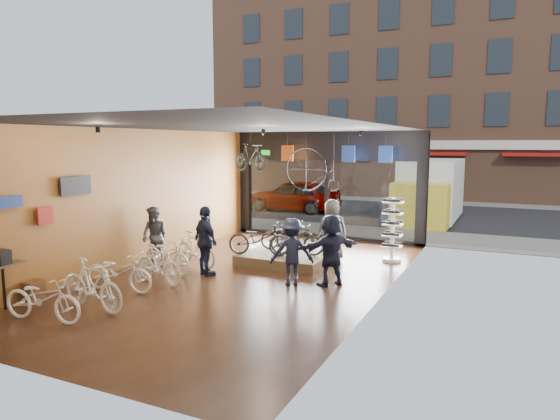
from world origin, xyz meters
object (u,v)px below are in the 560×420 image
Objects in this scene: box_truck at (428,192)px; customer_3 at (292,252)px; floor_bike_0 at (43,298)px; floor_bike_4 at (167,255)px; sunglasses_rack at (392,230)px; hung_bike at (250,157)px; floor_bike_2 at (119,272)px; display_bike_left at (259,239)px; display_bike_right at (288,236)px; customer_4 at (332,230)px; penny_farthing at (314,171)px; customer_5 at (331,250)px; floor_bike_5 at (196,249)px; customer_2 at (206,241)px; floor_bike_1 at (93,285)px; floor_bike_3 at (159,265)px; display_bike_mid at (297,239)px; display_platform at (285,259)px; street_car at (294,195)px.

customer_3 is at bearing -97.52° from box_truck.
floor_bike_0 is 3.99m from floor_bike_4.
hung_bike is at bearing 157.38° from sunglasses_rack.
floor_bike_4 is (-0.06, 1.87, 0.01)m from floor_bike_2.
display_bike_right is at bearing -35.24° from display_bike_left.
customer_4 is 2.66m from penny_farthing.
penny_farthing is at bearing -114.20° from customer_5.
display_bike_left is at bearing -69.44° from customer_3.
floor_bike_5 is 0.92× the size of display_bike_left.
sunglasses_rack reaches higher than floor_bike_4.
sunglasses_rack is at bearing -88.64° from box_truck.
penny_farthing reaches higher than customer_3.
floor_bike_5 is at bearing -113.78° from box_truck.
customer_2 reaches higher than floor_bike_0.
floor_bike_4 is (-0.14, 3.99, 0.02)m from floor_bike_0.
display_bike_right is at bearing -30.70° from floor_bike_5.
floor_bike_4 is at bearing 119.03° from display_bike_left.
floor_bike_1 reaches higher than floor_bike_5.
sunglasses_rack is (5.04, 5.63, 0.46)m from floor_bike_2.
floor_bike_5 is (0.29, 0.89, 0.01)m from floor_bike_4.
floor_bike_3 is 3.87m from display_bike_mid.
display_bike_right is at bearing -92.48° from customer_3.
customer_5 is at bearing -37.79° from floor_bike_1.
hung_bike reaches higher than display_bike_right.
penny_farthing is (1.74, 7.97, 1.97)m from floor_bike_1.
floor_bike_4 reaches higher than floor_bike_2.
floor_bike_2 reaches higher than floor_bike_0.
display_bike_left is 1.70m from customer_2.
display_bike_right is at bearing -94.78° from customer_5.
floor_bike_1 reaches higher than display_platform.
floor_bike_1 is at bearing 33.59° from customer_4.
floor_bike_4 is at bearing -161.27° from hung_bike.
display_bike_mid is 0.93× the size of customer_3.
box_truck is 10.73m from customer_5.
floor_bike_1 is at bearing -167.47° from floor_bike_3.
hung_bike is (0.01, 4.61, 2.45)m from floor_bike_4.
customer_2 is at bearing -25.49° from customer_3.
floor_bike_1 is 0.74× the size of display_platform.
display_bike_mid is at bearing -25.63° from floor_bike_3.
floor_bike_2 is 1.00m from floor_bike_3.
customer_5 is (3.79, 3.82, 0.33)m from floor_bike_1.
customer_4 is (1.64, 1.45, 0.14)m from display_bike_left.
street_car is 11.28m from display_bike_mid.
penny_farthing is at bearing -5.31° from floor_bike_1.
penny_farthing reaches higher than floor_bike_0.
floor_bike_5 is at bearing 17.78° from floor_bike_3.
hung_bike is (1.78, -7.80, 2.13)m from street_car.
customer_5 is at bearing -141.35° from customer_2.
floor_bike_2 is at bearing -160.66° from hung_bike.
hung_bike is (-0.51, 7.71, 2.39)m from floor_bike_1.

